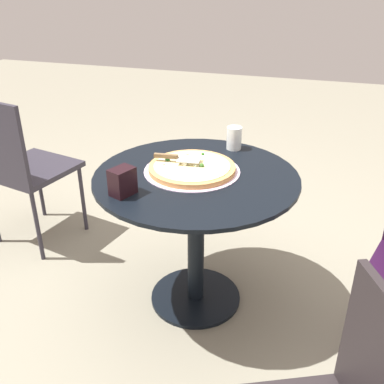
{
  "coord_description": "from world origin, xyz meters",
  "views": [
    {
      "loc": [
        -1.69,
        -0.49,
        1.52
      ],
      "look_at": [
        0.03,
        0.03,
        0.58
      ],
      "focal_mm": 41.67,
      "sensor_mm": 36.0,
      "label": 1
    }
  ],
  "objects_px": {
    "pizza_on_tray": "(192,168)",
    "patio_chair_near": "(19,162)",
    "drinking_cup": "(234,138)",
    "pizza_server": "(177,157)",
    "patio_table": "(196,210)",
    "napkin_dispenser": "(122,182)"
  },
  "relations": [
    {
      "from": "pizza_on_tray",
      "to": "patio_chair_near",
      "type": "height_order",
      "value": "patio_chair_near"
    },
    {
      "from": "drinking_cup",
      "to": "pizza_server",
      "type": "bearing_deg",
      "value": 147.25
    },
    {
      "from": "pizza_on_tray",
      "to": "drinking_cup",
      "type": "relative_size",
      "value": 3.81
    },
    {
      "from": "pizza_on_tray",
      "to": "pizza_server",
      "type": "xyz_separation_m",
      "value": [
        0.01,
        0.07,
        0.04
      ]
    },
    {
      "from": "pizza_on_tray",
      "to": "pizza_server",
      "type": "height_order",
      "value": "pizza_server"
    },
    {
      "from": "patio_table",
      "to": "pizza_server",
      "type": "distance_m",
      "value": 0.26
    },
    {
      "from": "pizza_server",
      "to": "patio_chair_near",
      "type": "relative_size",
      "value": 0.24
    },
    {
      "from": "patio_chair_near",
      "to": "pizza_server",
      "type": "bearing_deg",
      "value": -99.23
    },
    {
      "from": "patio_table",
      "to": "pizza_server",
      "type": "relative_size",
      "value": 4.23
    },
    {
      "from": "patio_table",
      "to": "pizza_on_tray",
      "type": "height_order",
      "value": "pizza_on_tray"
    },
    {
      "from": "pizza_server",
      "to": "patio_table",
      "type": "bearing_deg",
      "value": -113.85
    },
    {
      "from": "napkin_dispenser",
      "to": "patio_chair_near",
      "type": "bearing_deg",
      "value": 84.08
    },
    {
      "from": "napkin_dispenser",
      "to": "pizza_on_tray",
      "type": "bearing_deg",
      "value": -12.02
    },
    {
      "from": "drinking_cup",
      "to": "napkin_dispenser",
      "type": "height_order",
      "value": "same"
    },
    {
      "from": "pizza_server",
      "to": "pizza_on_tray",
      "type": "bearing_deg",
      "value": -99.45
    },
    {
      "from": "napkin_dispenser",
      "to": "patio_chair_near",
      "type": "xyz_separation_m",
      "value": [
        0.46,
        0.86,
        -0.22
      ]
    },
    {
      "from": "napkin_dispenser",
      "to": "patio_chair_near",
      "type": "height_order",
      "value": "patio_chair_near"
    },
    {
      "from": "patio_table",
      "to": "patio_chair_near",
      "type": "distance_m",
      "value": 1.11
    },
    {
      "from": "napkin_dispenser",
      "to": "patio_chair_near",
      "type": "relative_size",
      "value": 0.12
    },
    {
      "from": "drinking_cup",
      "to": "napkin_dispenser",
      "type": "relative_size",
      "value": 1.0
    },
    {
      "from": "patio_chair_near",
      "to": "napkin_dispenser",
      "type": "bearing_deg",
      "value": -118.28
    },
    {
      "from": "pizza_server",
      "to": "drinking_cup",
      "type": "relative_size",
      "value": 1.9
    }
  ]
}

